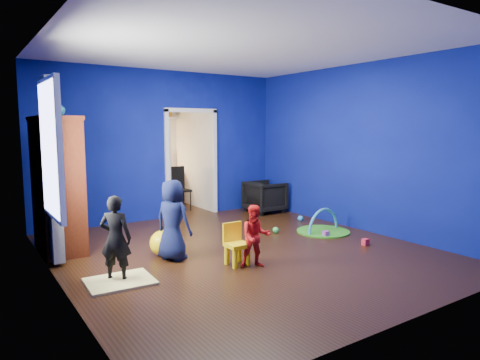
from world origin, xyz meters
TOP-DOWN VIEW (x-y plane):
  - floor at (0.00, 0.00)m, footprint 5.00×5.50m
  - ceiling at (0.00, 0.00)m, footprint 5.00×5.50m
  - wall_back at (0.00, 2.75)m, footprint 5.00×0.02m
  - wall_front at (0.00, -2.75)m, footprint 5.00×0.02m
  - wall_left at (-2.50, 0.00)m, footprint 0.02×5.50m
  - wall_right at (2.50, 0.00)m, footprint 0.02×5.50m
  - alcove at (0.60, 3.62)m, footprint 1.00×1.75m
  - armchair at (2.03, 2.12)m, footprint 0.74×0.72m
  - child_black at (-1.90, -0.17)m, footprint 0.44×0.42m
  - child_navy at (-1.00, 0.19)m, footprint 0.57×0.64m
  - toddler_red at (-0.25, -0.68)m, footprint 0.49×0.45m
  - vase at (-2.20, 1.21)m, footprint 0.22×0.22m
  - potted_plant at (-2.20, 1.73)m, footprint 0.29×0.29m
  - tv_armoire at (-2.20, 1.51)m, footprint 0.58×1.14m
  - crt_tv at (-2.16, 1.51)m, footprint 0.46×0.70m
  - yellow_blanket at (-1.90, -0.27)m, footprint 0.78×0.64m
  - hopper_ball at (-1.05, 0.44)m, footprint 0.36×0.36m
  - kid_chair at (-0.40, -0.48)m, footprint 0.29×0.29m
  - play_mat at (1.82, 0.17)m, footprint 0.91×0.91m
  - toy_arch at (1.82, 0.17)m, footprint 0.81×0.16m
  - window_left at (-2.48, 0.35)m, footprint 0.03×0.95m
  - curtain at (-2.37, 0.90)m, footprint 0.14×0.42m
  - doorway at (0.60, 2.75)m, footprint 1.16×0.10m
  - study_desk at (0.60, 4.26)m, footprint 0.88×0.44m
  - desk_monitor at (0.60, 4.38)m, footprint 0.40×0.05m
  - desk_lamp at (0.32, 4.32)m, footprint 0.14×0.14m
  - folding_chair at (0.60, 3.30)m, footprint 0.40×0.40m
  - book_shelf at (0.60, 4.37)m, footprint 0.88×0.24m
  - toy_0 at (1.76, -0.80)m, footprint 0.10×0.08m
  - toy_1 at (2.08, 1.05)m, footprint 0.11×0.11m
  - toy_2 at (1.09, 0.57)m, footprint 0.11×0.11m
  - toy_3 at (1.61, -0.10)m, footprint 0.10×0.08m

SIDE VIEW (x-z plane):
  - floor at x=0.00m, z-range -0.01..0.01m
  - play_mat at x=1.82m, z-range 0.00..0.02m
  - yellow_blanket at x=-1.90m, z-range 0.00..0.03m
  - toy_arch at x=1.82m, z-range -0.39..0.43m
  - toy_0 at x=1.76m, z-range 0.00..0.10m
  - toy_3 at x=1.61m, z-range 0.00..0.10m
  - toy_1 at x=2.08m, z-range 0.00..0.11m
  - toy_2 at x=1.09m, z-range 0.00..0.11m
  - hopper_ball at x=-1.05m, z-range 0.00..0.36m
  - kid_chair at x=-0.40m, z-range 0.00..0.50m
  - armchair at x=2.03m, z-range 0.00..0.67m
  - study_desk at x=0.60m, z-range 0.00..0.75m
  - toddler_red at x=-0.25m, z-range 0.00..0.82m
  - folding_chair at x=0.60m, z-range 0.00..0.92m
  - child_black at x=-1.90m, z-range 0.00..1.02m
  - child_navy at x=-1.00m, z-range 0.00..1.11m
  - desk_lamp at x=0.32m, z-range 0.86..1.00m
  - desk_monitor at x=0.60m, z-range 0.79..1.11m
  - tv_armoire at x=-2.20m, z-range 0.00..1.96m
  - crt_tv at x=-2.16m, z-range 0.75..1.29m
  - doorway at x=0.60m, z-range 0.00..2.10m
  - alcove at x=0.60m, z-range 0.00..2.50m
  - curtain at x=-2.37m, z-range 0.05..2.45m
  - wall_back at x=0.00m, z-range 0.00..2.90m
  - wall_front at x=0.00m, z-range 0.00..2.90m
  - wall_left at x=-2.50m, z-range 0.00..2.90m
  - wall_right at x=2.50m, z-range 0.00..2.90m
  - window_left at x=-2.48m, z-range 0.77..2.33m
  - book_shelf at x=0.60m, z-range 2.00..2.04m
  - vase at x=-2.20m, z-range 1.96..2.17m
  - potted_plant at x=-2.20m, z-range 1.96..2.36m
  - ceiling at x=0.00m, z-range 2.90..2.90m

